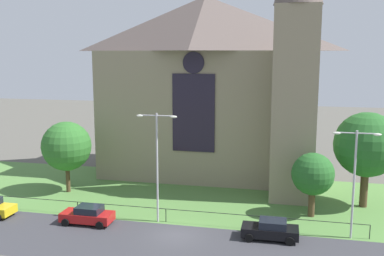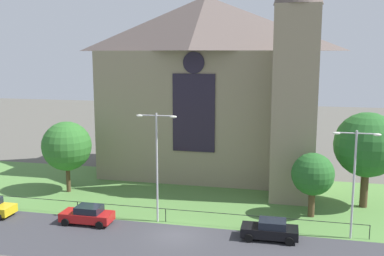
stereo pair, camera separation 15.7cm
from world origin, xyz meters
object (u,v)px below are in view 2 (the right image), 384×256
Objects in this scene: church_building at (211,84)px; parked_car_black at (270,230)px; streetlamp_near at (157,154)px; parked_car_red at (88,215)px; tree_left_near at (67,146)px; tree_right_far at (367,145)px; tree_right_near at (313,175)px; streetlamp_far at (354,171)px.

church_building is 6.15× the size of parked_car_black.
church_building is 16.63m from streetlamp_near.
church_building reaches higher than parked_car_red.
parked_car_black is (20.41, -7.31, -3.91)m from tree_left_near.
parked_car_black is at bearing -19.70° from tree_left_near.
church_building is 18.26m from tree_right_far.
streetlamp_near reaches higher than tree_right_near.
tree_right_far is at bearing 75.89° from streetlamp_far.
tree_right_far reaches higher than tree_right_near.
tree_right_far is 18.70m from streetlamp_near.
parked_car_black is at bearing -165.36° from streetlamp_far.
streetlamp_far is at bearing -166.35° from parked_car_black.
parked_car_red is at bearing -162.34° from streetlamp_near.
tree_right_far reaches higher than parked_car_red.
parked_car_red is at bearing -52.61° from tree_left_near.
tree_right_far is at bearing 3.80° from tree_left_near.
tree_right_near is 7.07m from parked_car_black.
streetlamp_near is at bearing -162.74° from parked_car_red.
streetlamp_far is at bearing -56.04° from tree_right_near.
parked_car_red is at bearing -161.92° from tree_right_near.
church_building is 21.37m from parked_car_black.
church_building is at bearing 130.73° from streetlamp_far.
church_building is 3.66× the size of tree_left_near.
streetlamp_far is (-1.92, -7.64, -0.47)m from tree_right_far.
tree_left_near is 0.86× the size of streetlamp_far.
church_building is at bearing -111.64° from parked_car_red.
church_building reaches higher than tree_left_near.
tree_right_near is at bearing -142.75° from tree_right_far.
tree_left_near is (-23.54, 1.68, 0.98)m from tree_right_near.
church_building is 17.42m from tree_right_near.
tree_left_near reaches higher than tree_right_near.
tree_right_near is 0.61× the size of streetlamp_near.
tree_right_far is 1.05× the size of streetlamp_far.
parked_car_red is (-17.81, -5.82, -2.93)m from tree_right_near.
tree_left_near is at bearing -141.13° from church_building.
parked_car_black is (14.68, 0.19, 0.00)m from parked_car_red.
parked_car_red is (-6.86, -17.64, -9.53)m from church_building.
parked_car_red is (-5.42, -1.73, -4.93)m from streetlamp_near.
tree_left_near is at bearing -176.20° from tree_right_far.
streetlamp_near reaches higher than parked_car_black.
parked_car_black is at bearing -130.37° from tree_right_far.
parked_car_red is (5.73, -7.50, -3.91)m from tree_left_near.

